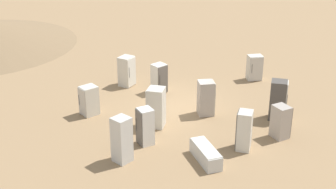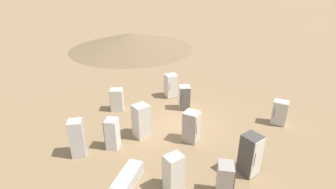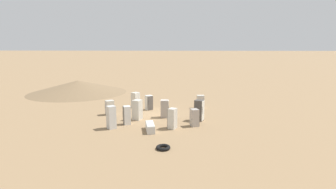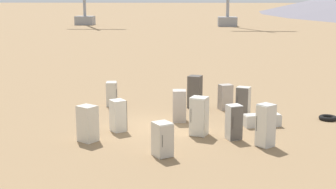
% 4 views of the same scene
% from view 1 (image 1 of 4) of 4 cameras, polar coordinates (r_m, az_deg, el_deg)
% --- Properties ---
extents(ground_plane, '(1000.00, 1000.00, 0.00)m').
position_cam_1_polar(ground_plane, '(23.15, 1.44, -1.37)').
color(ground_plane, '#937551').
extents(discarded_fridge_0, '(0.90, 0.94, 1.89)m').
position_cam_1_polar(discarded_fridge_0, '(22.03, 13.28, -0.68)').
color(discarded_fridge_0, '#4C4742').
rests_on(discarded_fridge_0, ground_plane).
extents(discarded_fridge_1, '(1.95, 1.06, 0.62)m').
position_cam_1_polar(discarded_fridge_1, '(18.47, 4.61, -7.24)').
color(discarded_fridge_1, silver).
rests_on(discarded_fridge_1, ground_plane).
extents(discarded_fridge_2, '(0.70, 0.84, 1.42)m').
position_cam_1_polar(discarded_fridge_2, '(26.58, 10.51, 3.24)').
color(discarded_fridge_2, beige).
rests_on(discarded_fridge_2, ground_plane).
extents(discarded_fridge_3, '(0.88, 0.84, 1.46)m').
position_cam_1_polar(discarded_fridge_3, '(20.49, 13.59, -3.25)').
color(discarded_fridge_3, '#A89E93').
rests_on(discarded_fridge_3, ground_plane).
extents(discarded_fridge_4, '(1.02, 1.00, 1.64)m').
position_cam_1_polar(discarded_fridge_4, '(25.40, -5.06, 2.85)').
color(discarded_fridge_4, beige).
rests_on(discarded_fridge_4, ground_plane).
extents(discarded_fridge_5, '(0.91, 0.91, 1.54)m').
position_cam_1_polar(discarded_fridge_5, '(24.45, -1.08, 1.99)').
color(discarded_fridge_5, silver).
rests_on(discarded_fridge_5, ground_plane).
extents(discarded_fridge_6, '(0.97, 1.00, 1.42)m').
position_cam_1_polar(discarded_fridge_6, '(22.28, -9.62, -0.74)').
color(discarded_fridge_6, beige).
rests_on(discarded_fridge_6, ground_plane).
extents(discarded_fridge_7, '(0.73, 0.80, 1.66)m').
position_cam_1_polar(discarded_fridge_7, '(22.01, 4.66, -0.43)').
color(discarded_fridge_7, '#A89E93').
rests_on(discarded_fridge_7, ground_plane).
extents(discarded_fridge_8, '(0.85, 0.80, 1.68)m').
position_cam_1_polar(discarded_fridge_8, '(19.23, 9.26, -4.36)').
color(discarded_fridge_8, beige).
rests_on(discarded_fridge_8, ground_plane).
extents(discarded_fridge_9, '(0.79, 0.79, 1.60)m').
position_cam_1_polar(discarded_fridge_9, '(19.40, -2.81, -3.92)').
color(discarded_fridge_9, white).
rests_on(discarded_fridge_9, ground_plane).
extents(discarded_fridge_10, '(0.94, 0.94, 1.82)m').
position_cam_1_polar(discarded_fridge_10, '(20.80, -1.47, -1.59)').
color(discarded_fridge_10, beige).
rests_on(discarded_fridge_10, ground_plane).
extents(discarded_fridge_11, '(0.90, 0.89, 1.88)m').
position_cam_1_polar(discarded_fridge_11, '(18.20, -5.68, -5.49)').
color(discarded_fridge_11, silver).
rests_on(discarded_fridge_11, ground_plane).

